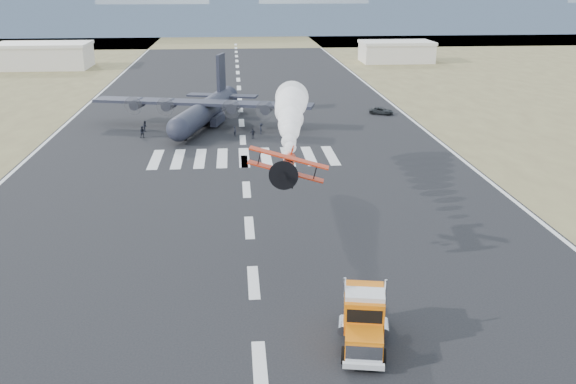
{
  "coord_description": "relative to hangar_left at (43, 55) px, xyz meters",
  "views": [
    {
      "loc": [
        -1.19,
        -35.14,
        23.63
      ],
      "look_at": [
        3.75,
        22.85,
        4.0
      ],
      "focal_mm": 40.0,
      "sensor_mm": 36.0,
      "label": 1
    }
  ],
  "objects": [
    {
      "name": "crew_e",
      "position": [
        41.01,
        -82.23,
        -2.48
      ],
      "size": [
        0.89,
        1.06,
        1.86
      ],
      "primitive_type": "imported",
      "rotation": [
        0.0,
        0.0,
        2.01
      ],
      "color": "black",
      "rests_on": "ground"
    },
    {
      "name": "scrub_far",
      "position": [
        52.0,
        85.0,
        -3.41
      ],
      "size": [
        500.0,
        80.0,
        0.0
      ],
      "primitive_type": "cube",
      "color": "brown",
      "rests_on": "ground"
    },
    {
      "name": "ridge_seg_d",
      "position": [
        52.0,
        115.0,
        3.09
      ],
      "size": [
        150.0,
        50.0,
        13.0
      ],
      "primitive_type": "cube",
      "color": "#8A9CAF",
      "rests_on": "ground"
    },
    {
      "name": "runway_markings",
      "position": [
        52.0,
        -85.0,
        -3.4
      ],
      "size": [
        60.0,
        260.0,
        0.01
      ],
      "primitive_type": null,
      "color": "silver",
      "rests_on": "ground"
    },
    {
      "name": "crew_d",
      "position": [
        53.58,
        -84.35,
        -2.6
      ],
      "size": [
        1.03,
        0.7,
        1.61
      ],
      "primitive_type": "imported",
      "rotation": [
        0.0,
        0.0,
        2.89
      ],
      "color": "black",
      "rests_on": "ground"
    },
    {
      "name": "crew_b",
      "position": [
        36.54,
        -77.94,
        -2.56
      ],
      "size": [
        0.69,
        0.93,
        1.7
      ],
      "primitive_type": "imported",
      "rotation": [
        0.0,
        0.0,
        1.81
      ],
      "color": "black",
      "rests_on": "ground"
    },
    {
      "name": "ridge_seg_e",
      "position": [
        117.0,
        115.0,
        4.09
      ],
      "size": [
        150.0,
        50.0,
        15.0
      ],
      "primitive_type": "cube",
      "color": "#8A9CAF",
      "rests_on": "ground"
    },
    {
      "name": "support_vehicle",
      "position": [
        77.27,
        -67.93,
        -2.81
      ],
      "size": [
        4.71,
        3.81,
        1.19
      ],
      "primitive_type": "imported",
      "rotation": [
        0.0,
        0.0,
        1.07
      ],
      "color": "black",
      "rests_on": "ground"
    },
    {
      "name": "semi_truck",
      "position": [
        59.14,
        -142.58,
        -1.55
      ],
      "size": [
        4.06,
        8.59,
        3.77
      ],
      "rotation": [
        0.0,
        0.0,
        -0.19
      ],
      "color": "black",
      "rests_on": "ground"
    },
    {
      "name": "crew_c",
      "position": [
        54.99,
        -81.14,
        -2.58
      ],
      "size": [
        0.56,
        1.1,
        1.65
      ],
      "primitive_type": "imported",
      "rotation": [
        0.0,
        0.0,
        1.51
      ],
      "color": "black",
      "rests_on": "ground"
    },
    {
      "name": "ridge_seg_c",
      "position": [
        -13.0,
        115.0,
        5.09
      ],
      "size": [
        150.0,
        50.0,
        17.0
      ],
      "primitive_type": "cube",
      "color": "#8A9CAF",
      "rests_on": "ground"
    },
    {
      "name": "crew_a",
      "position": [
        41.35,
        -81.09,
        -2.52
      ],
      "size": [
        0.83,
        0.84,
        1.78
      ],
      "primitive_type": "imported",
      "rotation": [
        0.0,
        0.0,
        0.87
      ],
      "color": "black",
      "rests_on": "ground"
    },
    {
      "name": "crew_f",
      "position": [
        42.44,
        -82.41,
        -2.47
      ],
      "size": [
        1.05,
        1.83,
        1.88
      ],
      "primitive_type": "imported",
      "rotation": [
        0.0,
        0.0,
        5.01
      ],
      "color": "black",
      "rests_on": "ground"
    },
    {
      "name": "crew_h",
      "position": [
        36.69,
        -82.41,
        -2.48
      ],
      "size": [
        0.98,
        0.7,
        1.86
      ],
      "primitive_type": "imported",
      "rotation": [
        0.0,
        0.0,
        0.17
      ],
      "color": "black",
      "rests_on": "ground"
    },
    {
      "name": "ridge_seg_f",
      "position": [
        182.0,
        115.0,
        5.09
      ],
      "size": [
        150.0,
        50.0,
        17.0
      ],
      "primitive_type": "cube",
      "color": "#8A9CAF",
      "rests_on": "ground"
    },
    {
      "name": "crew_g",
      "position": [
        50.85,
        -82.52,
        -2.62
      ],
      "size": [
        0.54,
        0.63,
        1.58
      ],
      "primitive_type": "imported",
      "rotation": [
        0.0,
        0.0,
        1.7
      ],
      "color": "black",
      "rests_on": "ground"
    },
    {
      "name": "aerobatic_biplane",
      "position": [
        55.06,
        -129.52,
        5.34
      ],
      "size": [
        6.59,
        6.03,
        3.28
      ],
      "rotation": [
        0.0,
        0.24,
        -0.09
      ],
      "color": "red"
    },
    {
      "name": "transport_aircraft",
      "position": [
        46.07,
        -74.12,
        -0.68
      ],
      "size": [
        36.24,
        29.62,
        10.57
      ],
      "rotation": [
        0.0,
        0.0,
        -0.26
      ],
      "color": "black",
      "rests_on": "ground"
    },
    {
      "name": "hangar_left",
      "position": [
        0.0,
        0.0,
        0.0
      ],
      "size": [
        24.5,
        14.5,
        6.7
      ],
      "color": "beige",
      "rests_on": "ground"
    },
    {
      "name": "hangar_right",
      "position": [
        98.0,
        5.0,
        -0.4
      ],
      "size": [
        20.5,
        12.5,
        5.9
      ],
      "color": "beige",
      "rests_on": "ground"
    },
    {
      "name": "ground",
      "position": [
        52.0,
        -145.0,
        -3.41
      ],
      "size": [
        500.0,
        500.0,
        0.0
      ],
      "primitive_type": "plane",
      "color": "black",
      "rests_on": "ground"
    },
    {
      "name": "smoke_trail",
      "position": [
        57.29,
        -106.06,
        5.53
      ],
      "size": [
        4.93,
        28.22,
        4.2
      ],
      "rotation": [
        0.0,
        0.0,
        -0.09
      ],
      "color": "white"
    }
  ]
}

